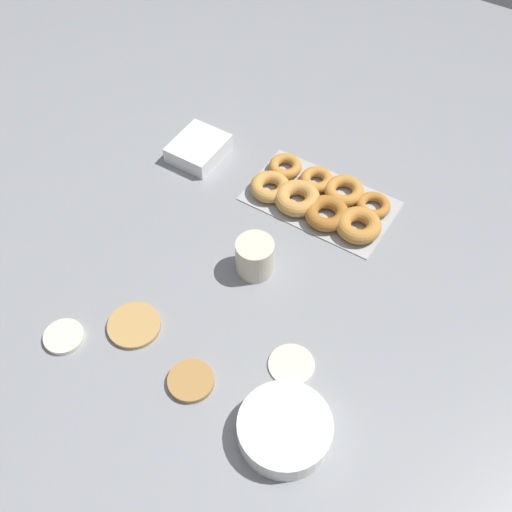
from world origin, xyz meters
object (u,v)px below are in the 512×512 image
(pancake_3, at_px, (291,364))
(batter_bowl, at_px, (285,429))
(container_stack, at_px, (199,149))
(pancake_0, at_px, (134,326))
(donut_tray, at_px, (320,199))
(pancake_2, at_px, (64,337))
(paper_cup, at_px, (255,257))
(pancake_1, at_px, (191,381))

(pancake_3, height_order, batter_bowl, batter_bowl)
(pancake_3, distance_m, container_stack, 0.67)
(pancake_0, distance_m, donut_tray, 0.55)
(pancake_2, height_order, pancake_3, pancake_2)
(pancake_2, xyz_separation_m, donut_tray, (-0.28, -0.63, 0.01))
(batter_bowl, bearing_deg, pancake_3, -65.07)
(pancake_2, xyz_separation_m, batter_bowl, (-0.51, -0.06, 0.02))
(pancake_2, relative_size, container_stack, 0.59)
(pancake_0, bearing_deg, container_stack, -69.60)
(pancake_3, bearing_deg, paper_cup, -41.10)
(pancake_1, distance_m, donut_tray, 0.57)
(pancake_0, bearing_deg, pancake_2, 42.87)
(donut_tray, bearing_deg, paper_cup, 83.08)
(pancake_1, relative_size, batter_bowl, 0.52)
(pancake_1, distance_m, pancake_3, 0.21)
(pancake_3, relative_size, paper_cup, 1.10)
(donut_tray, height_order, batter_bowl, batter_bowl)
(pancake_1, height_order, paper_cup, paper_cup)
(container_stack, bearing_deg, pancake_2, 97.56)
(pancake_2, distance_m, batter_bowl, 0.51)
(paper_cup, bearing_deg, pancake_2, 56.57)
(pancake_2, bearing_deg, donut_tray, -113.84)
(pancake_1, relative_size, pancake_2, 1.11)
(pancake_0, height_order, pancake_2, same)
(container_stack, bearing_deg, batter_bowl, 136.92)
(batter_bowl, xyz_separation_m, paper_cup, (0.26, -0.31, 0.02))
(pancake_1, xyz_separation_m, pancake_2, (0.29, 0.06, -0.00))
(pancake_3, bearing_deg, container_stack, -38.25)
(batter_bowl, relative_size, paper_cup, 2.08)
(pancake_2, distance_m, container_stack, 0.62)
(container_stack, xyz_separation_m, paper_cup, (-0.33, 0.24, 0.02))
(donut_tray, xyz_separation_m, container_stack, (0.36, 0.01, 0.00))
(pancake_1, height_order, container_stack, container_stack)
(pancake_1, xyz_separation_m, container_stack, (0.37, -0.56, 0.02))
(pancake_0, distance_m, paper_cup, 0.31)
(pancake_3, bearing_deg, donut_tray, -68.69)
(pancake_2, xyz_separation_m, paper_cup, (-0.25, -0.37, 0.04))
(paper_cup, bearing_deg, pancake_3, 138.90)
(pancake_1, bearing_deg, donut_tray, -88.70)
(batter_bowl, bearing_deg, donut_tray, -67.79)
(pancake_0, relative_size, pancake_3, 1.19)
(pancake_1, distance_m, paper_cup, 0.32)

